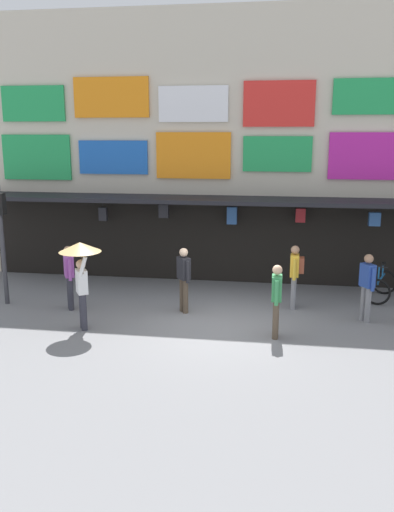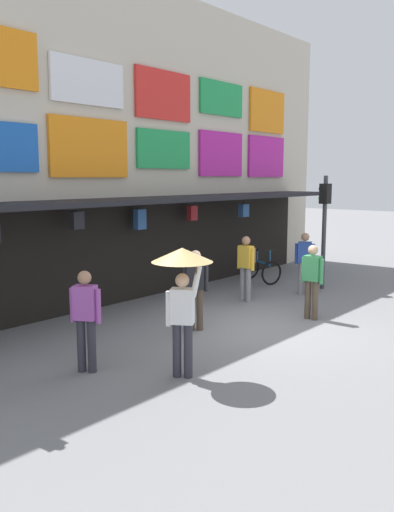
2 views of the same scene
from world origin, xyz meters
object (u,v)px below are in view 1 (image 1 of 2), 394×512
Objects in this scene: pedestrian_in_red at (276,297)px; pedestrian_with_umbrella at (81,261)px; pedestrian_in_white at (69,274)px; pedestrian_in_blue at (367,284)px; pedestrian_in_purple at (295,272)px; bicycle_parked at (381,286)px; pedestrian_in_yellow at (184,276)px; traffic_light_near at (1,225)px.

pedestrian_with_umbrella is (-4.44, -0.15, 0.69)m from pedestrian_in_red.
pedestrian_with_umbrella reaches higher than pedestrian_in_white.
pedestrian_in_blue and pedestrian_in_red have the same top height.
pedestrian_in_purple and pedestrian_in_red have the same top height.
pedestrian_in_blue is (-0.68, -1.87, 0.55)m from bicycle_parked.
pedestrian_in_blue is at bearing -0.15° from pedestrian_in_yellow.
pedestrian_with_umbrella is (-2.11, -1.56, 0.69)m from pedestrian_in_yellow.
pedestrian_with_umbrella is (-4.91, -2.27, 0.66)m from pedestrian_in_purple.
bicycle_parked is 0.79× the size of pedestrian_in_purple.
pedestrian_with_umbrella is at bearing -57.63° from pedestrian_in_white.
pedestrian_in_yellow is at bearing -165.69° from pedestrian_in_purple.
pedestrian_in_white is at bearing -5.63° from traffic_light_near.
pedestrian_in_purple is (5.76, 0.93, 0.04)m from pedestrian_in_white.
pedestrian_with_umbrella reaches higher than pedestrian_in_blue.
pedestrian_in_blue is 0.81× the size of pedestrian_with_umbrella.
pedestrian_in_red is at bearing -10.85° from traffic_light_near.
pedestrian_in_yellow is at bearing 0.35° from traffic_light_near.
pedestrian_in_white and pedestrian_in_red have the same top height.
pedestrian_in_yellow is at bearing 36.41° from pedestrian_with_umbrella.
pedestrian_in_blue is at bearing -109.97° from bicycle_parked.
pedestrian_in_purple is (2.80, 0.71, 0.04)m from pedestrian_in_yellow.
bicycle_parked is 4.35m from pedestrian_in_red.
pedestrian_with_umbrella is (2.73, -1.53, -0.50)m from traffic_light_near.
pedestrian_in_white reaches higher than bicycle_parked.
pedestrian_in_white is 5.43m from pedestrian_in_red.
traffic_light_near is 2.24m from pedestrian_in_white.
pedestrian_in_red is 4.50m from pedestrian_with_umbrella.
pedestrian_in_blue is at bearing 13.19° from pedestrian_with_umbrella.
bicycle_parked is (10.00, 1.89, -1.75)m from traffic_light_near.
pedestrian_in_red is (5.29, -1.19, 0.00)m from pedestrian_in_white.
traffic_light_near is at bearing 169.15° from pedestrian_in_red.
pedestrian_in_white is at bearing 122.37° from pedestrian_with_umbrella.
pedestrian_in_yellow is 1.00× the size of pedestrian_in_blue.
pedestrian_in_blue is (7.44, 0.20, 0.00)m from pedestrian_in_white.
pedestrian_in_red is at bearing -31.04° from pedestrian_in_yellow.
pedestrian_in_blue is (4.48, -0.01, 0.00)m from pedestrian_in_yellow.
pedestrian_in_yellow and pedestrian_in_red have the same top height.
traffic_light_near is 1.54× the size of pedestrian_with_umbrella.
pedestrian_with_umbrella is at bearing -178.07° from pedestrian_in_red.
pedestrian_in_purple is 5.45m from pedestrian_with_umbrella.
pedestrian_in_white is at bearing -175.83° from pedestrian_in_yellow.
traffic_light_near is at bearing -174.44° from pedestrian_in_purple.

